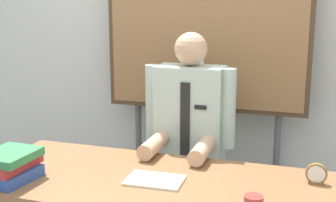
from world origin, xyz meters
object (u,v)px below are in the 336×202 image
desk (156,197)px  desk_clock (316,175)px  person (189,158)px  bulletin_board (205,28)px  book_stack (10,166)px  open_notebook (155,180)px

desk → desk_clock: desk_clock is taller
desk → person: size_ratio=1.25×
bulletin_board → desk_clock: bearing=-46.7°
desk → book_stack: bearing=-161.9°
desk → open_notebook: size_ratio=6.60×
bulletin_board → desk_clock: (0.73, -0.77, -0.62)m
bulletin_board → book_stack: bearing=-119.3°
book_stack → desk_clock: book_stack is taller
person → open_notebook: (0.00, -0.62, 0.10)m
book_stack → open_notebook: size_ratio=1.07×
book_stack → desk_clock: 1.45m
desk → open_notebook: 0.10m
person → bulletin_board: (-0.00, 0.36, 0.76)m
bulletin_board → desk_clock: bulletin_board is taller
desk → person: (0.00, 0.60, -0.01)m
open_notebook → desk_clock: desk_clock is taller
bulletin_board → desk_clock: 1.23m
desk → desk_clock: bearing=14.8°
person → desk_clock: (0.73, -0.41, 0.14)m
desk_clock → desk: bearing=-165.2°
person → bulletin_board: bearing=90.0°
person → desk_clock: bearing=-29.4°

